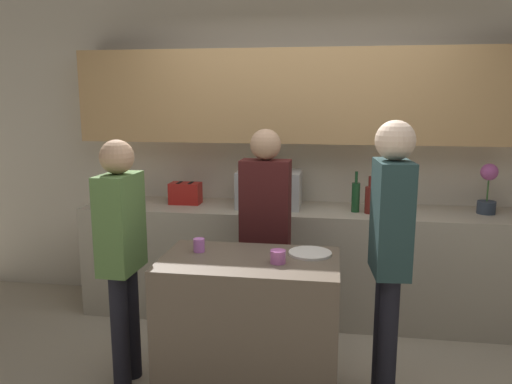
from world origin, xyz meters
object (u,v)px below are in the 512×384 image
bottle_2 (384,200)px  plate_on_island (310,253)px  person_right (121,245)px  person_left (390,241)px  potted_plant (488,189)px  cup_0 (278,257)px  microwave (269,189)px  bottle_0 (356,197)px  toaster (185,193)px  bottle_1 (369,199)px  person_center (265,224)px  cup_1 (199,245)px

bottle_2 → plate_on_island: bottle_2 is taller
person_right → person_left: bearing=93.1°
potted_plant → cup_0: size_ratio=4.44×
microwave → bottle_0: bearing=-7.5°
toaster → potted_plant: bearing=0.0°
bottle_1 → bottle_0: bearing=160.2°
potted_plant → bottle_1: 0.92m
cup_0 → person_right: 0.98m
toaster → person_center: 1.06m
toaster → person_left: 1.99m
toaster → cup_1: size_ratio=3.18×
potted_plant → bottle_2: potted_plant is taller
potted_plant → microwave: bearing=-179.9°
bottle_1 → bottle_2: (0.11, -0.01, 0.00)m
bottle_2 → cup_1: 1.60m
bottle_1 → bottle_2: size_ratio=1.00×
bottle_0 → bottle_1: (0.10, -0.04, -0.01)m
plate_on_island → person_left: bearing=-8.8°
toaster → person_right: person_right is taller
plate_on_island → person_right: size_ratio=0.17×
bottle_0 → potted_plant: bearing=5.3°
bottle_2 → person_right: size_ratio=0.19×
bottle_2 → cup_0: size_ratio=3.33×
toaster → plate_on_island: toaster is taller
bottle_2 → cup_1: size_ratio=3.63×
plate_on_island → person_right: person_right is taller
microwave → person_right: person_right is taller
potted_plant → bottle_1: bearing=-171.7°
cup_1 → cup_0: bearing=-15.5°
plate_on_island → person_center: size_ratio=0.16×
person_center → person_left: bearing=148.6°
bottle_0 → cup_0: bottle_0 is taller
cup_1 → person_right: person_right is taller
plate_on_island → person_center: bearing=127.0°
toaster → cup_0: size_ratio=2.92×
cup_1 → person_center: size_ratio=0.05×
bottle_0 → bottle_1: bottle_0 is taller
microwave → cup_0: bearing=-80.6°
microwave → cup_1: microwave is taller
bottle_0 → cup_0: size_ratio=3.65×
toaster → bottle_1: bearing=-4.9°
cup_0 → cup_1: 0.52m
cup_0 → cup_1: size_ratio=1.09×
bottle_1 → person_left: person_left is taller
bottle_0 → person_left: bearing=-82.5°
toaster → person_center: person_center is taller
cup_1 → person_left: bearing=-1.0°
plate_on_island → cup_0: cup_0 is taller
person_left → person_right: 1.61m
potted_plant → person_left: size_ratio=0.23×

